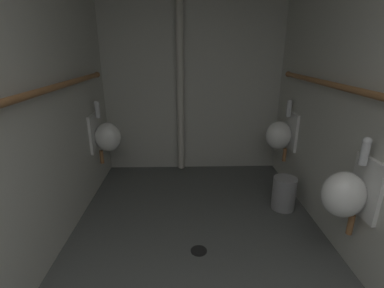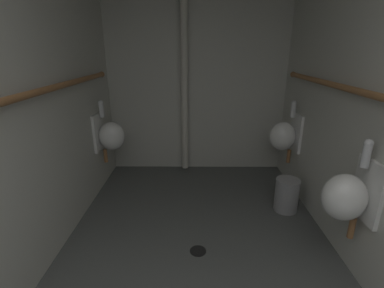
# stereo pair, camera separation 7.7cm
# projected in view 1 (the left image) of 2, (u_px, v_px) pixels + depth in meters

# --- Properties ---
(floor) EXTENTS (2.47, 4.09, 0.08)m
(floor) POSITION_uv_depth(u_px,v_px,m) (200.00, 273.00, 2.17)
(floor) COLOR #4C4F4C
(floor) RESTS_ON ground
(wall_left) EXTENTS (0.06, 4.09, 2.59)m
(wall_left) POSITION_uv_depth(u_px,v_px,m) (7.00, 105.00, 1.71)
(wall_left) COLOR beige
(wall_left) RESTS_ON ground
(wall_back) EXTENTS (2.47, 0.06, 2.59)m
(wall_back) POSITION_uv_depth(u_px,v_px,m) (193.00, 75.00, 3.65)
(wall_back) COLOR beige
(wall_back) RESTS_ON ground
(urinal_left_mid) EXTENTS (0.32, 0.30, 0.76)m
(urinal_left_mid) POSITION_uv_depth(u_px,v_px,m) (106.00, 136.00, 3.23)
(urinal_left_mid) COLOR white
(urinal_right_mid) EXTENTS (0.32, 0.30, 0.76)m
(urinal_right_mid) POSITION_uv_depth(u_px,v_px,m) (347.00, 193.00, 1.95)
(urinal_right_mid) COLOR white
(urinal_right_far) EXTENTS (0.32, 0.30, 0.76)m
(urinal_right_far) POSITION_uv_depth(u_px,v_px,m) (280.00, 134.00, 3.29)
(urinal_right_far) COLOR white
(supply_pipe_left) EXTENTS (0.06, 3.29, 0.06)m
(supply_pipe_left) POSITION_uv_depth(u_px,v_px,m) (18.00, 98.00, 1.67)
(supply_pipe_left) COLOR #936038
(supply_pipe_right) EXTENTS (0.06, 3.29, 0.06)m
(supply_pipe_right) POSITION_uv_depth(u_px,v_px,m) (380.00, 96.00, 1.74)
(supply_pipe_right) COLOR #936038
(standpipe_back_wall) EXTENTS (0.09, 0.09, 2.54)m
(standpipe_back_wall) POSITION_uv_depth(u_px,v_px,m) (180.00, 76.00, 3.54)
(standpipe_back_wall) COLOR beige
(standpipe_back_wall) RESTS_ON ground
(floor_drain) EXTENTS (0.14, 0.14, 0.01)m
(floor_drain) POSITION_uv_depth(u_px,v_px,m) (199.00, 251.00, 2.35)
(floor_drain) COLOR black
(floor_drain) RESTS_ON ground
(waste_bin) EXTENTS (0.24, 0.24, 0.35)m
(waste_bin) POSITION_uv_depth(u_px,v_px,m) (284.00, 193.00, 2.94)
(waste_bin) COLOR gray
(waste_bin) RESTS_ON ground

